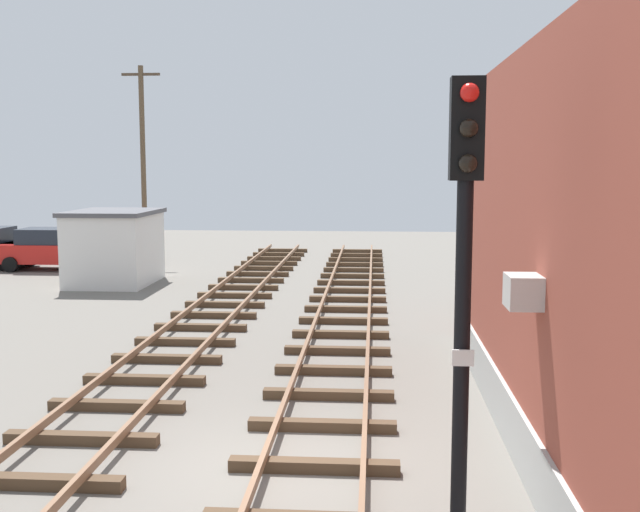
# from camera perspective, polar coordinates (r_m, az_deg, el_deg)

# --- Properties ---
(ground_plane) EXTENTS (80.00, 80.00, 0.00)m
(ground_plane) POSITION_cam_1_polar(r_m,az_deg,el_deg) (11.52, -3.22, -15.85)
(ground_plane) COLOR slate
(track_near_building) EXTENTS (2.50, 56.84, 0.32)m
(track_near_building) POSITION_cam_1_polar(r_m,az_deg,el_deg) (11.42, -0.45, -15.34)
(track_near_building) COLOR #4C3826
(track_near_building) RESTS_ON ground
(track_centre) EXTENTS (2.50, 56.84, 0.32)m
(track_centre) POSITION_cam_1_polar(r_m,az_deg,el_deg) (12.30, -18.99, -14.06)
(track_centre) COLOR #4C3826
(track_centre) RESTS_ON ground
(signal_mast) EXTENTS (0.36, 0.40, 5.38)m
(signal_mast) POSITION_cam_1_polar(r_m,az_deg,el_deg) (8.41, 10.78, -0.57)
(signal_mast) COLOR black
(signal_mast) RESTS_ON ground
(control_hut) EXTENTS (3.00, 3.80, 2.76)m
(control_hut) POSITION_cam_1_polar(r_m,az_deg,el_deg) (29.32, -15.23, 0.67)
(control_hut) COLOR silver
(control_hut) RESTS_ON ground
(parked_car_red) EXTENTS (4.20, 2.04, 1.76)m
(parked_car_red) POSITION_cam_1_polar(r_m,az_deg,el_deg) (34.15, -19.70, 0.53)
(parked_car_red) COLOR red
(parked_car_red) RESTS_ON ground
(utility_pole_far) EXTENTS (1.80, 0.24, 9.01)m
(utility_pole_far) POSITION_cam_1_polar(r_m,az_deg,el_deg) (36.87, -13.18, 7.12)
(utility_pole_far) COLOR brown
(utility_pole_far) RESTS_ON ground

